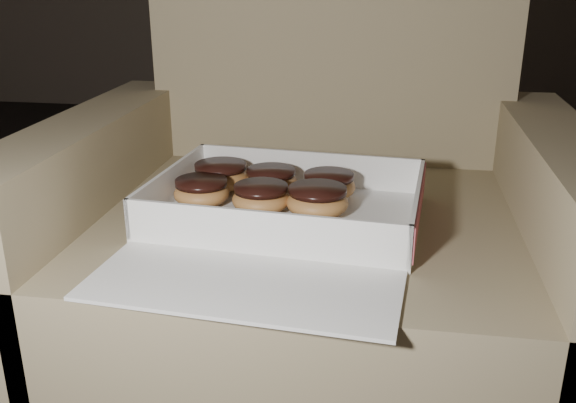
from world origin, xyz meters
The scene contains 13 objects.
armchair centered at (0.87, -0.17, 0.28)m, with size 0.85×0.72×0.89m.
bakery_box centered at (0.84, -0.30, 0.41)m, with size 0.42×0.49×0.07m.
donut_a centered at (0.71, -0.17, 0.43)m, with size 0.09×0.09×0.05m.
donut_b centered at (0.80, -0.26, 0.43)m, with size 0.09×0.09×0.04m.
donut_c centered at (0.89, -0.19, 0.43)m, with size 0.09×0.09×0.04m.
donut_d centered at (0.80, -0.18, 0.43)m, with size 0.09×0.09×0.04m.
donut_e centered at (0.70, -0.25, 0.43)m, with size 0.09×0.09×0.04m.
donut_f centered at (0.88, -0.27, 0.43)m, with size 0.09×0.09×0.05m.
crumb_a centered at (0.94, -0.37, 0.41)m, with size 0.01×0.01×0.00m, color black.
crumb_b centered at (0.73, -0.37, 0.41)m, with size 0.01×0.01×0.00m, color black.
crumb_c centered at (0.85, -0.28, 0.41)m, with size 0.01×0.01×0.00m, color black.
crumb_d centered at (0.68, -0.33, 0.41)m, with size 0.01×0.01×0.00m, color black.
crumb_e centered at (0.98, -0.40, 0.41)m, with size 0.01×0.01×0.00m, color black.
Camera 1 is at (0.98, -1.16, 0.77)m, focal length 40.00 mm.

